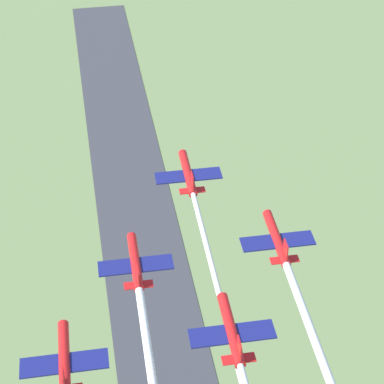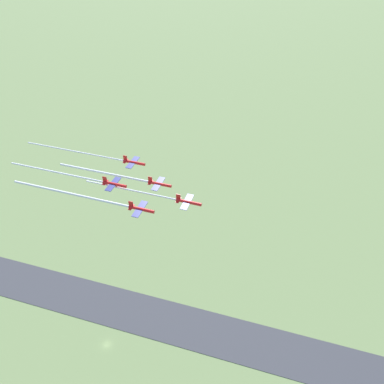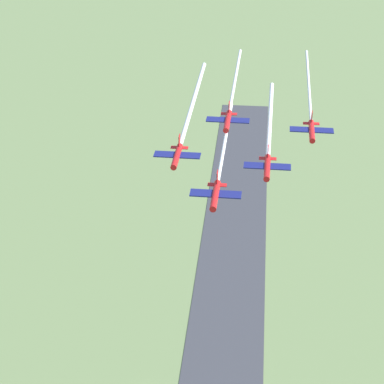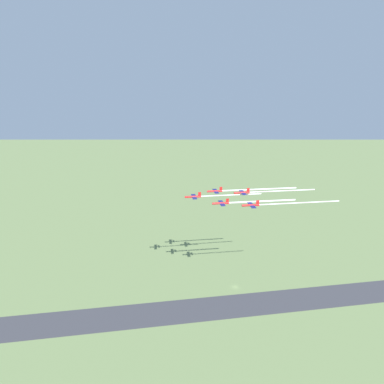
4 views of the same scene
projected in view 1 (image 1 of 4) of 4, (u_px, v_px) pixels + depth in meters
name	position (u px, v px, depth m)	size (l,w,h in m)	color
jet_0	(188.00, 174.00, 112.54)	(9.47, 9.60, 3.60)	red
jet_1	(136.00, 264.00, 99.61)	(9.47, 9.60, 3.60)	red
jet_2	(277.00, 240.00, 101.03)	(9.47, 9.60, 3.60)	red
jet_3	(64.00, 361.00, 84.65)	(9.47, 9.60, 3.60)	red
jet_4	(232.00, 332.00, 86.11)	(9.47, 9.60, 3.60)	red
smoke_trail_0	(219.00, 295.00, 92.73)	(27.09, 31.83, 0.73)	white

